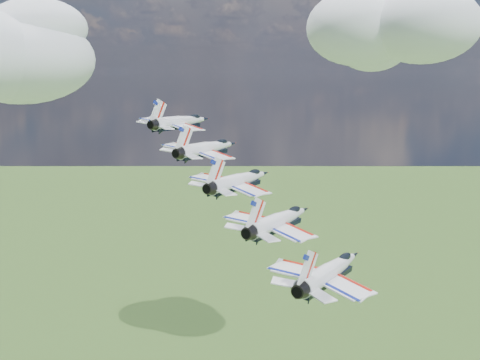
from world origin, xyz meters
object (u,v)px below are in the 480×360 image
(jet_4, at_px, (331,270))
(jet_0, at_px, (181,121))
(jet_1, at_px, (208,148))
(jet_3, at_px, (280,220))
(jet_2, at_px, (240,180))

(jet_4, bearing_deg, jet_0, 150.06)
(jet_1, xyz_separation_m, jet_4, (20.42, -23.68, -9.41))
(jet_1, height_order, jet_3, jet_1)
(jet_0, relative_size, jet_1, 1.00)
(jet_0, xyz_separation_m, jet_3, (20.42, -23.68, -9.41))
(jet_4, bearing_deg, jet_3, 150.06)
(jet_3, bearing_deg, jet_0, 150.06)
(jet_0, bearing_deg, jet_3, -29.94)
(jet_2, bearing_deg, jet_4, -29.94)
(jet_2, height_order, jet_4, jet_2)
(jet_1, height_order, jet_4, jet_1)
(jet_4, bearing_deg, jet_2, 150.06)
(jet_2, xyz_separation_m, jet_4, (13.61, -15.78, -6.27))
(jet_0, distance_m, jet_3, 32.65)
(jet_0, xyz_separation_m, jet_4, (27.22, -31.57, -12.55))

